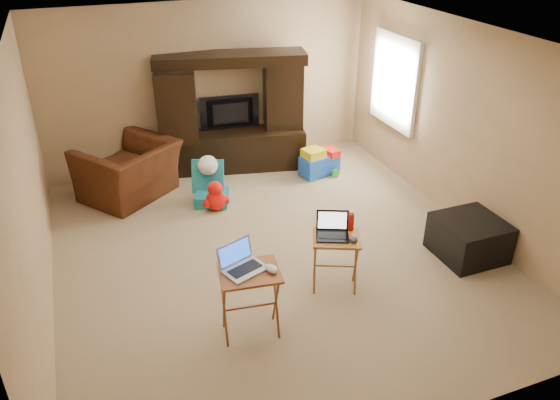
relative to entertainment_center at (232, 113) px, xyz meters
name	(u,v)px	position (x,y,z in m)	size (l,w,h in m)	color
floor	(274,251)	(-0.24, -2.45, -0.90)	(5.50, 5.50, 0.00)	tan
ceiling	(273,39)	(-0.24, -2.45, 1.60)	(5.50, 5.50, 0.00)	silver
wall_back	(210,86)	(-0.24, 0.30, 0.35)	(5.00, 5.00, 0.00)	tan
wall_front	(414,309)	(-0.24, -5.20, 0.35)	(5.00, 5.00, 0.00)	tan
wall_left	(27,194)	(-2.74, -2.45, 0.35)	(5.50, 5.50, 0.00)	tan
wall_right	(462,126)	(2.26, -2.45, 0.35)	(5.50, 5.50, 0.00)	tan
window_pane	(396,81)	(2.24, -0.90, 0.50)	(1.20, 1.20, 0.00)	white
window_frame	(394,81)	(2.22, -0.90, 0.50)	(0.06, 1.14, 1.34)	white
entertainment_center	(232,113)	(0.00, 0.00, 0.00)	(2.20, 0.55, 1.80)	black
television	(231,114)	(0.00, 0.07, -0.04)	(0.91, 0.12, 0.53)	black
recliner	(129,171)	(-1.64, -0.40, -0.51)	(1.20, 1.05, 0.78)	#4E2610
child_rocker	(211,184)	(-0.63, -1.02, -0.60)	(0.44, 0.50, 0.59)	#187787
plush_toy	(216,196)	(-0.62, -1.21, -0.69)	(0.38, 0.32, 0.43)	red
push_toy	(319,161)	(1.14, -0.73, -0.68)	(0.60, 0.43, 0.45)	blue
ottoman	(469,238)	(1.87, -3.34, -0.67)	(0.72, 0.72, 0.47)	black
tray_table_left	(250,303)	(-0.94, -3.69, -0.54)	(0.56, 0.45, 0.73)	#9B5125
tray_table_right	(335,263)	(0.12, -3.34, -0.58)	(0.49, 0.39, 0.64)	#AA6A29
laptop_left	(245,260)	(-0.97, -3.66, -0.05)	(0.38, 0.31, 0.24)	silver
laptop_right	(333,227)	(0.08, -3.32, -0.14)	(0.34, 0.28, 0.24)	black
mouse_left	(271,269)	(-0.75, -3.76, -0.14)	(0.09, 0.15, 0.06)	white
mouse_right	(353,239)	(0.25, -3.46, -0.23)	(0.08, 0.13, 0.05)	#3B3B3F
water_bottle	(351,222)	(0.32, -3.26, -0.16)	(0.06, 0.06, 0.20)	#B8180B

